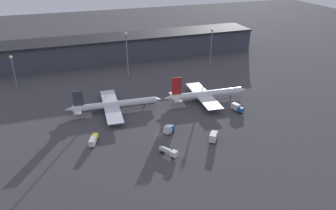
{
  "coord_description": "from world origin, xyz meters",
  "views": [
    {
      "loc": [
        -35.07,
        -111.87,
        70.87
      ],
      "look_at": [
        8.51,
        13.47,
        6.0
      ],
      "focal_mm": 35.0,
      "sensor_mm": 36.0,
      "label": 1
    }
  ],
  "objects_px": {
    "service_vehicle_4": "(169,129)",
    "service_vehicle_1": "(213,137)",
    "service_vehicle_2": "(237,108)",
    "service_vehicle_3": "(168,151)",
    "airplane_1": "(206,94)",
    "service_vehicle_0": "(93,140)",
    "airplane_0": "(114,105)"
  },
  "relations": [
    {
      "from": "service_vehicle_0",
      "to": "service_vehicle_4",
      "type": "bearing_deg",
      "value": -73.24
    },
    {
      "from": "service_vehicle_1",
      "to": "airplane_1",
      "type": "bearing_deg",
      "value": 15.98
    },
    {
      "from": "service_vehicle_0",
      "to": "service_vehicle_2",
      "type": "xyz_separation_m",
      "value": [
        68.04,
        6.25,
        0.23
      ]
    },
    {
      "from": "service_vehicle_3",
      "to": "service_vehicle_4",
      "type": "relative_size",
      "value": 1.4
    },
    {
      "from": "service_vehicle_0",
      "to": "service_vehicle_3",
      "type": "relative_size",
      "value": 1.1
    },
    {
      "from": "service_vehicle_0",
      "to": "service_vehicle_4",
      "type": "height_order",
      "value": "service_vehicle_4"
    },
    {
      "from": "service_vehicle_4",
      "to": "service_vehicle_1",
      "type": "bearing_deg",
      "value": -70.84
    },
    {
      "from": "service_vehicle_1",
      "to": "service_vehicle_4",
      "type": "relative_size",
      "value": 1.22
    },
    {
      "from": "airplane_1",
      "to": "service_vehicle_3",
      "type": "relative_size",
      "value": 6.05
    },
    {
      "from": "service_vehicle_2",
      "to": "service_vehicle_4",
      "type": "xyz_separation_m",
      "value": [
        -37.19,
        -8.51,
        0.08
      ]
    },
    {
      "from": "airplane_1",
      "to": "service_vehicle_1",
      "type": "height_order",
      "value": "airplane_1"
    },
    {
      "from": "service_vehicle_0",
      "to": "service_vehicle_3",
      "type": "height_order",
      "value": "service_vehicle_0"
    },
    {
      "from": "airplane_0",
      "to": "service_vehicle_0",
      "type": "distance_m",
      "value": 29.43
    },
    {
      "from": "service_vehicle_0",
      "to": "service_vehicle_2",
      "type": "distance_m",
      "value": 68.32
    },
    {
      "from": "airplane_0",
      "to": "airplane_1",
      "type": "distance_m",
      "value": 46.06
    },
    {
      "from": "airplane_0",
      "to": "airplane_1",
      "type": "bearing_deg",
      "value": -1.12
    },
    {
      "from": "service_vehicle_2",
      "to": "service_vehicle_0",
      "type": "bearing_deg",
      "value": -101.82
    },
    {
      "from": "airplane_0",
      "to": "service_vehicle_2",
      "type": "xyz_separation_m",
      "value": [
        54.76,
        -19.98,
        -0.94
      ]
    },
    {
      "from": "airplane_0",
      "to": "service_vehicle_2",
      "type": "bearing_deg",
      "value": -16.32
    },
    {
      "from": "airplane_1",
      "to": "service_vehicle_4",
      "type": "bearing_deg",
      "value": -135.29
    },
    {
      "from": "airplane_0",
      "to": "service_vehicle_3",
      "type": "relative_size",
      "value": 6.19
    },
    {
      "from": "airplane_1",
      "to": "service_vehicle_2",
      "type": "bearing_deg",
      "value": -57.41
    },
    {
      "from": "airplane_1",
      "to": "service_vehicle_0",
      "type": "bearing_deg",
      "value": -155.58
    },
    {
      "from": "airplane_0",
      "to": "service_vehicle_4",
      "type": "xyz_separation_m",
      "value": [
        17.57,
        -28.49,
        -0.86
      ]
    },
    {
      "from": "service_vehicle_1",
      "to": "service_vehicle_2",
      "type": "relative_size",
      "value": 0.96
    },
    {
      "from": "service_vehicle_2",
      "to": "service_vehicle_3",
      "type": "height_order",
      "value": "service_vehicle_2"
    },
    {
      "from": "service_vehicle_3",
      "to": "service_vehicle_1",
      "type": "bearing_deg",
      "value": 66.37
    },
    {
      "from": "service_vehicle_2",
      "to": "airplane_1",
      "type": "bearing_deg",
      "value": -168.21
    },
    {
      "from": "service_vehicle_0",
      "to": "service_vehicle_1",
      "type": "relative_size",
      "value": 1.27
    },
    {
      "from": "airplane_1",
      "to": "airplane_0",
      "type": "bearing_deg",
      "value": 178.88
    },
    {
      "from": "service_vehicle_1",
      "to": "service_vehicle_2",
      "type": "bearing_deg",
      "value": -11.67
    },
    {
      "from": "airplane_0",
      "to": "service_vehicle_0",
      "type": "bearing_deg",
      "value": -113.11
    }
  ]
}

